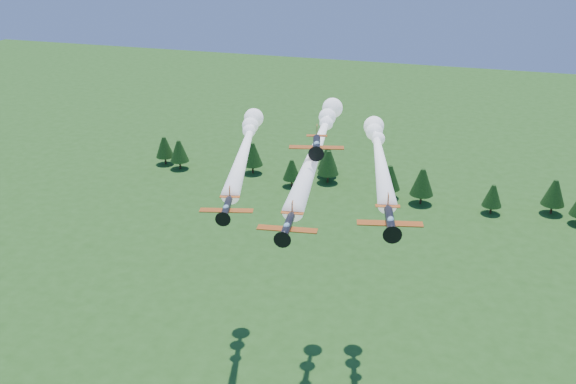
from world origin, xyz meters
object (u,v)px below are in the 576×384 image
(plane_slot, at_px, (317,144))
(plane_right, at_px, (379,152))
(plane_lead, at_px, (319,141))
(plane_left, at_px, (246,144))

(plane_slot, bearing_deg, plane_right, 54.30)
(plane_lead, bearing_deg, plane_right, 26.89)
(plane_right, relative_size, plane_slot, 5.29)
(plane_right, xyz_separation_m, plane_slot, (-6.29, -15.84, 5.83))
(plane_lead, xyz_separation_m, plane_right, (8.46, 5.88, -2.92))
(plane_lead, bearing_deg, plane_left, 154.11)
(plane_right, height_order, plane_slot, plane_slot)
(plane_lead, relative_size, plane_slot, 6.33)
(plane_lead, bearing_deg, plane_slot, -85.61)
(plane_left, bearing_deg, plane_lead, -32.86)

